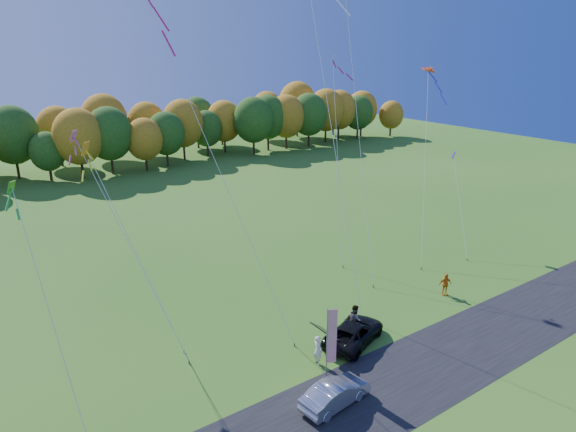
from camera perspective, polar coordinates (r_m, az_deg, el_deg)
ground at (r=32.36m, az=6.31°, el=-14.68°), size 160.00×160.00×0.00m
asphalt_strip at (r=30.05m, az=11.57°, el=-17.92°), size 90.00×6.00×0.01m
tree_line at (r=79.23m, az=-20.84°, el=4.47°), size 116.00×12.00×10.00m
black_suv at (r=32.93m, az=7.35°, el=-12.68°), size 5.42×3.90×1.37m
silver_sedan at (r=27.95m, az=5.27°, el=-19.04°), size 4.18×1.87×1.33m
person_tailgate_a at (r=30.66m, az=3.33°, el=-14.64°), size 0.45×0.67×1.82m
person_tailgate_b at (r=33.78m, az=7.45°, el=-11.27°), size 1.07×1.17×1.93m
person_east at (r=39.90m, az=17.07°, el=-7.27°), size 1.08×0.76×1.69m
feather_flag at (r=28.64m, az=4.79°, el=-13.09°), size 0.53×0.28×4.38m
kite_delta_blue at (r=31.65m, az=-8.07°, el=6.08°), size 5.63×11.70×22.81m
kite_parafoil_orange at (r=43.25m, az=7.64°, el=11.42°), size 8.70×13.33×25.31m
kite_delta_red at (r=35.06m, az=4.80°, el=10.67°), size 2.77×9.07×24.57m
kite_parafoil_rainbow at (r=46.60m, az=14.99°, el=5.74°), size 8.96×7.89×15.94m
kite_diamond_yellow at (r=30.38m, az=-16.33°, el=-4.39°), size 3.71×5.86×12.95m
kite_diamond_green at (r=26.55m, az=-25.03°, el=-9.50°), size 1.36×4.73×12.07m
kite_diamond_white at (r=43.59m, az=5.56°, el=6.14°), size 3.73×6.41×17.13m
kite_diamond_pink at (r=32.70m, az=-17.36°, el=-2.74°), size 3.59×8.44×13.03m
kite_diamond_blue_low at (r=48.17m, az=18.57°, el=1.16°), size 3.87×5.56×8.58m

